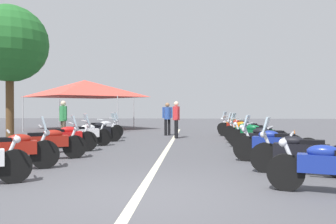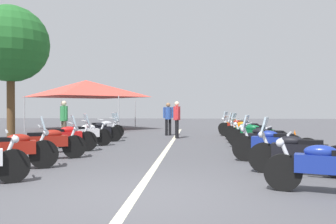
# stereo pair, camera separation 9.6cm
# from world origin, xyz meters

# --- Properties ---
(ground_plane) EXTENTS (80.00, 80.00, 0.00)m
(ground_plane) POSITION_xyz_m (0.00, 0.00, 0.00)
(ground_plane) COLOR #4C4C51
(lane_centre_stripe) EXTENTS (22.54, 0.16, 0.01)m
(lane_centre_stripe) POSITION_xyz_m (5.96, 0.00, 0.00)
(lane_centre_stripe) COLOR beige
(lane_centre_stripe) RESTS_ON ground_plane
(motorcycle_left_row_1) EXTENTS (1.11, 1.94, 1.22)m
(motorcycle_left_row_1) POSITION_xyz_m (2.02, 3.17, 0.47)
(motorcycle_left_row_1) COLOR black
(motorcycle_left_row_1) RESTS_ON ground_plane
(motorcycle_left_row_2) EXTENTS (1.16, 1.99, 1.21)m
(motorcycle_left_row_2) POSITION_xyz_m (3.67, 3.07, 0.47)
(motorcycle_left_row_2) COLOR black
(motorcycle_left_row_2) RESTS_ON ground_plane
(motorcycle_left_row_3) EXTENTS (1.23, 1.95, 1.22)m
(motorcycle_left_row_3) POSITION_xyz_m (5.22, 3.17, 0.47)
(motorcycle_left_row_3) COLOR black
(motorcycle_left_row_3) RESTS_ON ground_plane
(motorcycle_left_row_4) EXTENTS (1.29, 1.85, 0.99)m
(motorcycle_left_row_4) POSITION_xyz_m (6.84, 3.06, 0.45)
(motorcycle_left_row_4) COLOR black
(motorcycle_left_row_4) RESTS_ON ground_plane
(motorcycle_left_row_5) EXTENTS (1.30, 1.89, 1.20)m
(motorcycle_left_row_5) POSITION_xyz_m (8.47, 3.02, 0.46)
(motorcycle_left_row_5) COLOR black
(motorcycle_left_row_5) RESTS_ON ground_plane
(motorcycle_left_row_6) EXTENTS (1.14, 1.81, 1.21)m
(motorcycle_left_row_6) POSITION_xyz_m (10.02, 3.20, 0.46)
(motorcycle_left_row_6) COLOR black
(motorcycle_left_row_6) RESTS_ON ground_plane
(motorcycle_right_row_0) EXTENTS (0.96, 2.09, 1.00)m
(motorcycle_right_row_0) POSITION_xyz_m (0.28, -3.17, 0.46)
(motorcycle_right_row_0) COLOR black
(motorcycle_right_row_0) RESTS_ON ground_plane
(motorcycle_right_row_1) EXTENTS (0.97, 2.03, 1.22)m
(motorcycle_right_row_1) POSITION_xyz_m (1.95, -3.11, 0.47)
(motorcycle_right_row_1) COLOR black
(motorcycle_right_row_1) RESTS_ON ground_plane
(motorcycle_right_row_2) EXTENTS (1.00, 2.11, 1.23)m
(motorcycle_right_row_2) POSITION_xyz_m (3.59, -2.97, 0.48)
(motorcycle_right_row_2) COLOR black
(motorcycle_right_row_2) RESTS_ON ground_plane
(motorcycle_right_row_3) EXTENTS (1.02, 1.97, 1.00)m
(motorcycle_right_row_3) POSITION_xyz_m (5.04, -3.07, 0.46)
(motorcycle_right_row_3) COLOR black
(motorcycle_right_row_3) RESTS_ON ground_plane
(motorcycle_right_row_4) EXTENTS (1.10, 2.00, 1.00)m
(motorcycle_right_row_4) POSITION_xyz_m (6.87, -3.12, 0.46)
(motorcycle_right_row_4) COLOR black
(motorcycle_right_row_4) RESTS_ON ground_plane
(motorcycle_right_row_5) EXTENTS (1.11, 1.88, 1.21)m
(motorcycle_right_row_5) POSITION_xyz_m (8.36, -3.09, 0.47)
(motorcycle_right_row_5) COLOR black
(motorcycle_right_row_5) RESTS_ON ground_plane
(motorcycle_right_row_6) EXTENTS (0.96, 1.96, 1.20)m
(motorcycle_right_row_6) POSITION_xyz_m (10.04, -3.17, 0.46)
(motorcycle_right_row_6) COLOR black
(motorcycle_right_row_6) RESTS_ON ground_plane
(motorcycle_right_row_7) EXTENTS (1.17, 1.98, 1.23)m
(motorcycle_right_row_7) POSITION_xyz_m (11.72, -3.08, 0.48)
(motorcycle_right_row_7) COLOR black
(motorcycle_right_row_7) RESTS_ON ground_plane
(motorcycle_right_row_8) EXTENTS (1.10, 1.99, 0.98)m
(motorcycle_right_row_8) POSITION_xyz_m (13.31, -3.17, 0.45)
(motorcycle_right_row_8) COLOR black
(motorcycle_right_row_8) RESTS_ON ground_plane
(traffic_cone_0) EXTENTS (0.36, 0.36, 0.61)m
(traffic_cone_0) POSITION_xyz_m (7.59, -4.60, 0.29)
(traffic_cone_0) COLOR orange
(traffic_cone_0) RESTS_ON ground_plane
(bystander_0) EXTENTS (0.32, 0.51, 1.66)m
(bystander_0) POSITION_xyz_m (12.23, 0.41, 0.97)
(bystander_0) COLOR black
(bystander_0) RESTS_ON ground_plane
(bystander_2) EXTENTS (0.40, 0.41, 1.71)m
(bystander_2) POSITION_xyz_m (9.05, 4.64, 1.01)
(bystander_2) COLOR brown
(bystander_2) RESTS_ON ground_plane
(bystander_3) EXTENTS (0.52, 0.32, 1.71)m
(bystander_3) POSITION_xyz_m (10.65, -0.11, 1.00)
(bystander_3) COLOR black
(bystander_3) RESTS_ON ground_plane
(roadside_tree_0) EXTENTS (3.15, 3.15, 5.64)m
(roadside_tree_0) POSITION_xyz_m (8.44, 6.67, 4.04)
(roadside_tree_0) COLOR brown
(roadside_tree_0) RESTS_ON ground_plane
(event_tent) EXTENTS (6.15, 6.15, 3.20)m
(event_tent) POSITION_xyz_m (16.81, 6.14, 2.65)
(event_tent) COLOR #E54C3F
(event_tent) RESTS_ON ground_plane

